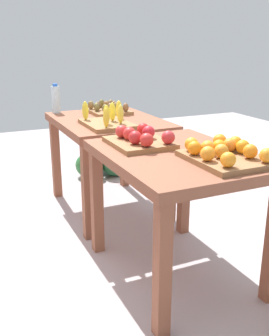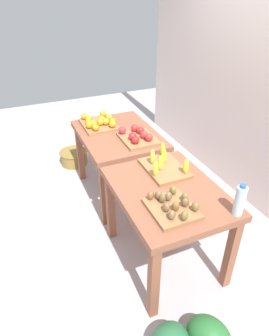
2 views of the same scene
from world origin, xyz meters
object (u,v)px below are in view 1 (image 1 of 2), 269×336
at_px(display_table_right, 108,133).
at_px(water_bottle, 56,99).
at_px(watermelon_pile, 100,162).
at_px(orange_bin, 225,153).
at_px(kiwi_bin, 108,109).
at_px(apple_bin, 140,139).
at_px(display_table_left, 177,172).
at_px(banana_crate, 107,121).

height_order(display_table_right, water_bottle, water_bottle).
bearing_deg(display_table_right, watermelon_pile, -15.05).
height_order(orange_bin, kiwi_bin, orange_bin).
height_order(apple_bin, water_bottle, water_bottle).
bearing_deg(kiwi_bin, display_table_right, 157.73).
height_order(display_table_left, water_bottle, water_bottle).
bearing_deg(water_bottle, kiwi_bin, -118.62).
height_order(water_bottle, watermelon_pile, water_bottle).
bearing_deg(orange_bin, kiwi_bin, 1.44).
bearing_deg(display_table_left, kiwi_bin, -4.06).
xyz_separation_m(water_bottle, watermelon_pile, (0.44, -0.55, -0.77)).
relative_size(banana_crate, kiwi_bin, 1.21).
height_order(display_table_left, banana_crate, banana_crate).
height_order(banana_crate, water_bottle, water_bottle).
height_order(orange_bin, apple_bin, apple_bin).
distance_m(display_table_left, apple_bin, 0.31).
height_order(display_table_left, apple_bin, apple_bin).
bearing_deg(display_table_left, water_bottle, 11.10).
relative_size(display_table_left, watermelon_pile, 1.57).
xyz_separation_m(display_table_right, watermelon_pile, (0.89, -0.24, -0.53)).
relative_size(display_table_left, display_table_right, 1.00).
bearing_deg(watermelon_pile, banana_crate, 163.44).
distance_m(display_table_right, kiwi_bin, 0.30).
bearing_deg(watermelon_pile, kiwi_bin, 167.66).
height_order(display_table_left, display_table_right, same).
bearing_deg(kiwi_bin, water_bottle, 61.38).
bearing_deg(water_bottle, orange_bin, -166.28).
xyz_separation_m(display_table_right, apple_bin, (-0.88, 0.13, 0.16)).
distance_m(kiwi_bin, watermelon_pile, 0.96).
xyz_separation_m(display_table_right, water_bottle, (0.46, 0.31, 0.24)).
bearing_deg(orange_bin, banana_crate, 12.38).
xyz_separation_m(banana_crate, kiwi_bin, (0.50, -0.20, -0.00)).
bearing_deg(water_bottle, watermelon_pile, -51.49).
xyz_separation_m(display_table_right, kiwi_bin, (0.23, -0.10, 0.15)).
xyz_separation_m(display_table_left, water_bottle, (1.58, 0.31, 0.24)).
bearing_deg(watermelon_pile, apple_bin, 168.37).
height_order(display_table_right, apple_bin, apple_bin).
bearing_deg(display_table_right, banana_crate, 158.60).
relative_size(apple_bin, watermelon_pile, 0.62).
xyz_separation_m(display_table_right, banana_crate, (-0.27, 0.11, 0.16)).
height_order(display_table_right, kiwi_bin, kiwi_bin).
distance_m(orange_bin, kiwi_bin, 1.60).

